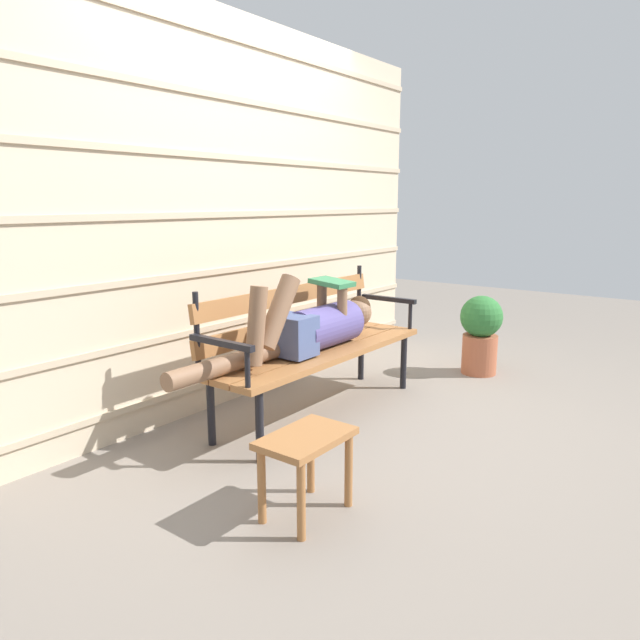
# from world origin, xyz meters

# --- Properties ---
(ground_plane) EXTENTS (12.00, 12.00, 0.00)m
(ground_plane) POSITION_xyz_m (0.00, 0.00, 0.00)
(ground_plane) COLOR gray
(house_siding) EXTENTS (4.08, 0.08, 2.49)m
(house_siding) POSITION_xyz_m (0.00, 0.79, 1.25)
(house_siding) COLOR beige
(house_siding) RESTS_ON ground
(park_bench) EXTENTS (1.72, 0.48, 0.86)m
(park_bench) POSITION_xyz_m (0.00, 0.20, 0.47)
(park_bench) COLOR #9E6638
(park_bench) RESTS_ON ground
(reclining_person) EXTENTS (1.66, 0.26, 0.51)m
(reclining_person) POSITION_xyz_m (-0.09, 0.13, 0.58)
(reclining_person) COLOR #514784
(footstool) EXTENTS (0.42, 0.26, 0.37)m
(footstool) POSITION_xyz_m (-1.01, -0.56, 0.29)
(footstool) COLOR #9E6638
(footstool) RESTS_ON ground
(potted_plant) EXTENTS (0.32, 0.32, 0.62)m
(potted_plant) POSITION_xyz_m (1.45, -0.34, 0.34)
(potted_plant) COLOR #AD5B3D
(potted_plant) RESTS_ON ground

